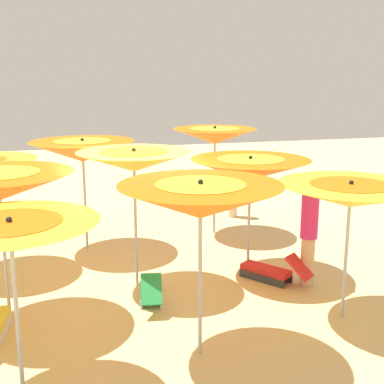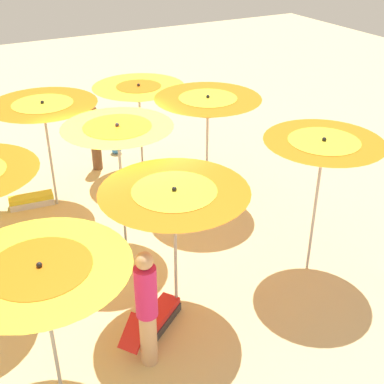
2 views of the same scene
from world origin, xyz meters
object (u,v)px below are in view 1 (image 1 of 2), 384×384
at_px(beachgoer_2, 233,186).
at_px(lounger_1, 151,289).
at_px(beach_umbrella_2, 350,195).
at_px(beachgoer_1, 309,231).
at_px(beach_umbrella_0, 10,236).
at_px(beach_umbrella_7, 83,151).
at_px(lounger_2, 271,271).
at_px(beach_umbrella_1, 200,201).
at_px(beach_umbrella_8, 215,136).
at_px(beach_umbrella_5, 250,169).
at_px(beach_umbrella_4, 134,161).

bearing_deg(beachgoer_2, lounger_1, 14.09).
distance_m(beach_umbrella_2, beachgoer_1, 1.57).
height_order(beach_umbrella_0, beach_umbrella_7, beach_umbrella_7).
relative_size(lounger_2, beachgoer_2, 0.80).
bearing_deg(beach_umbrella_1, beach_umbrella_0, 97.05).
relative_size(beach_umbrella_0, beachgoer_2, 1.34).
xyz_separation_m(beach_umbrella_1, beach_umbrella_8, (5.09, -1.82, 0.18)).
height_order(beach_umbrella_7, beach_umbrella_8, beach_umbrella_8).
bearing_deg(lounger_1, lounger_2, -74.92).
height_order(beach_umbrella_7, beachgoer_2, beach_umbrella_7).
bearing_deg(beach_umbrella_5, lounger_1, 110.72).
xyz_separation_m(beach_umbrella_8, beachgoer_2, (1.18, -0.88, -1.46)).
distance_m(beach_umbrella_0, beach_umbrella_5, 4.83).
xyz_separation_m(beach_umbrella_0, lounger_2, (2.29, -4.19, -1.73)).
xyz_separation_m(beach_umbrella_5, beachgoer_2, (3.74, -1.03, -1.16)).
distance_m(beach_umbrella_0, beach_umbrella_8, 6.74).
relative_size(beach_umbrella_1, beachgoer_2, 1.49).
xyz_separation_m(beach_umbrella_4, lounger_2, (-0.49, -2.37, -2.03)).
bearing_deg(beach_umbrella_4, beach_umbrella_7, 18.26).
bearing_deg(beachgoer_1, lounger_2, 160.41).
bearing_deg(beach_umbrella_1, beach_umbrella_8, -19.64).
height_order(beach_umbrella_5, beach_umbrella_8, beach_umbrella_8).
height_order(beach_umbrella_5, lounger_1, beach_umbrella_5).
bearing_deg(beach_umbrella_0, lounger_2, -61.27).
relative_size(beach_umbrella_5, beachgoer_1, 1.18).
height_order(beach_umbrella_1, beach_umbrella_7, same).
distance_m(beach_umbrella_7, beachgoer_2, 4.37).
xyz_separation_m(beach_umbrella_8, lounger_2, (-3.07, -0.11, -2.09)).
bearing_deg(beachgoer_1, beach_umbrella_4, 175.38).
xyz_separation_m(beach_umbrella_1, lounger_2, (2.02, -1.93, -1.92)).
relative_size(beach_umbrella_5, beach_umbrella_8, 0.89).
bearing_deg(beach_umbrella_2, lounger_1, 64.17).
distance_m(beach_umbrella_1, lounger_2, 3.38).
bearing_deg(beach_umbrella_4, beachgoer_1, -105.48).
height_order(beach_umbrella_0, beach_umbrella_8, beach_umbrella_8).
bearing_deg(beachgoer_1, beach_umbrella_1, -134.58).
relative_size(beach_umbrella_1, beachgoer_1, 1.27).
xyz_separation_m(beach_umbrella_2, lounger_1, (1.33, 2.75, -1.73)).
bearing_deg(beach_umbrella_0, beach_umbrella_2, -81.25).
relative_size(beach_umbrella_8, beachgoer_2, 1.57).
bearing_deg(beach_umbrella_0, beach_umbrella_7, -12.33).
distance_m(beach_umbrella_7, lounger_1, 3.60).
distance_m(beach_umbrella_1, beach_umbrella_4, 2.55).
bearing_deg(beachgoer_1, beach_umbrella_7, 151.30).
distance_m(beach_umbrella_0, lounger_2, 5.08).
distance_m(beach_umbrella_8, beachgoer_2, 2.08).
distance_m(lounger_2, beachgoer_1, 1.01).
distance_m(beach_umbrella_4, lounger_1, 2.16).
bearing_deg(beachgoer_2, beach_umbrella_4, 8.24).
xyz_separation_m(beach_umbrella_2, beachgoer_1, (1.26, -0.05, -0.93)).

